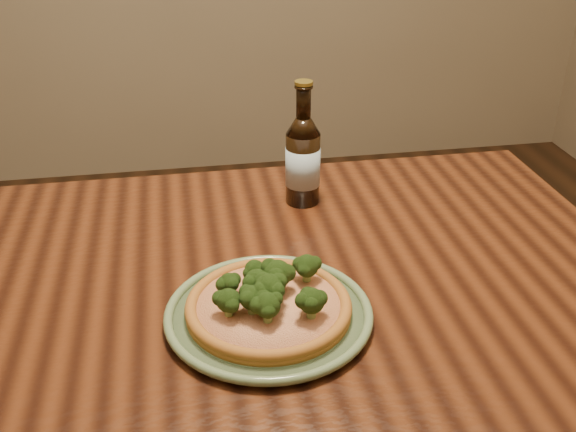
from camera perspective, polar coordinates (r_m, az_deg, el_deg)
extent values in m
cube|color=#47200F|center=(1.07, -11.14, -7.71)|extent=(1.60, 0.90, 0.04)
cylinder|color=#47200F|center=(1.74, 15.12, -7.76)|extent=(0.07, 0.07, 0.71)
cylinder|color=#687F57|center=(0.99, -1.64, -8.49)|extent=(0.28, 0.28, 0.01)
torus|color=#687F57|center=(0.99, -1.65, -8.16)|extent=(0.30, 0.30, 0.01)
torus|color=#687F57|center=(0.99, -1.65, -8.21)|extent=(0.24, 0.24, 0.01)
cylinder|color=#AC6826|center=(0.99, -1.65, -7.93)|extent=(0.24, 0.24, 0.01)
torus|color=#AC6826|center=(0.98, -1.66, -7.55)|extent=(0.24, 0.24, 0.02)
cylinder|color=#FFD89B|center=(0.98, -1.66, -7.55)|extent=(0.21, 0.21, 0.01)
sphere|color=#2D4B17|center=(0.93, -1.74, -7.56)|extent=(0.04, 0.04, 0.04)
sphere|color=#2D4B17|center=(0.96, -1.59, -6.15)|extent=(0.06, 0.06, 0.04)
sphere|color=#2D4B17|center=(0.95, -5.09, -7.13)|extent=(0.04, 0.04, 0.03)
sphere|color=#2D4B17|center=(0.94, 2.00, -7.19)|extent=(0.04, 0.04, 0.04)
sphere|color=#2D4B17|center=(0.95, -3.09, -6.91)|extent=(0.04, 0.04, 0.04)
sphere|color=#2D4B17|center=(0.99, -0.90, -4.91)|extent=(0.05, 0.05, 0.04)
sphere|color=#2D4B17|center=(0.99, -5.02, -5.66)|extent=(0.04, 0.04, 0.03)
sphere|color=#2D4B17|center=(1.01, 1.61, -4.25)|extent=(0.05, 0.05, 0.04)
sphere|color=#2D4B17|center=(0.98, -2.64, -5.55)|extent=(0.04, 0.04, 0.04)
sphere|color=#2D4B17|center=(1.01, -2.86, -4.54)|extent=(0.04, 0.04, 0.03)
cylinder|color=black|center=(1.29, 1.26, 4.05)|extent=(0.06, 0.06, 0.14)
cone|color=black|center=(1.25, 1.30, 7.64)|extent=(0.06, 0.06, 0.03)
cylinder|color=black|center=(1.24, 1.32, 9.68)|extent=(0.03, 0.03, 0.06)
torus|color=black|center=(1.23, 1.34, 10.88)|extent=(0.03, 0.03, 0.01)
cylinder|color=#A58C33|center=(1.23, 1.34, 11.21)|extent=(0.03, 0.03, 0.01)
cylinder|color=silver|center=(1.29, 1.26, 4.24)|extent=(0.07, 0.07, 0.08)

